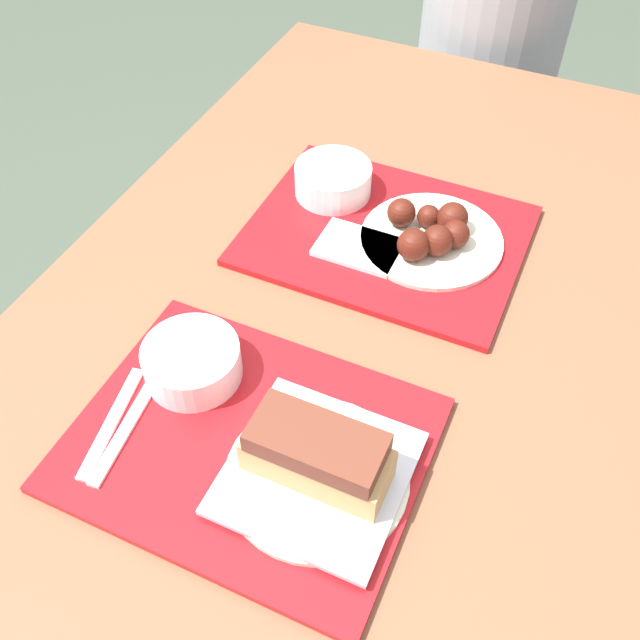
# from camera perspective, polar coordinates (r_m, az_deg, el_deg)

# --- Properties ---
(ground_plane) EXTENTS (12.00, 12.00, 0.00)m
(ground_plane) POSITION_cam_1_polar(r_m,az_deg,el_deg) (1.66, 0.64, -18.80)
(ground_plane) COLOR #424C3D
(picnic_table) EXTENTS (0.92, 1.70, 0.76)m
(picnic_table) POSITION_cam_1_polar(r_m,az_deg,el_deg) (1.08, 0.94, -4.75)
(picnic_table) COLOR brown
(picnic_table) RESTS_ON ground_plane
(picnic_bench_far) EXTENTS (0.88, 0.28, 0.45)m
(picnic_bench_far) POSITION_cam_1_polar(r_m,az_deg,el_deg) (2.04, 13.37, 12.68)
(picnic_bench_far) COLOR brown
(picnic_bench_far) RESTS_ON ground_plane
(tray_near) EXTENTS (0.43, 0.34, 0.01)m
(tray_near) POSITION_cam_1_polar(r_m,az_deg,el_deg) (0.90, -5.76, -9.84)
(tray_near) COLOR #B21419
(tray_near) RESTS_ON picnic_table
(tray_far) EXTENTS (0.43, 0.34, 0.01)m
(tray_far) POSITION_cam_1_polar(r_m,az_deg,el_deg) (1.16, 5.29, 6.76)
(tray_far) COLOR #B21419
(tray_far) RESTS_ON picnic_table
(bowl_coleslaw_near) EXTENTS (0.13, 0.13, 0.05)m
(bowl_coleslaw_near) POSITION_cam_1_polar(r_m,az_deg,el_deg) (0.95, -10.21, -3.21)
(bowl_coleslaw_near) COLOR white
(bowl_coleslaw_near) RESTS_ON tray_near
(brisket_sandwich_plate) EXTENTS (0.22, 0.22, 0.09)m
(brisket_sandwich_plate) POSITION_cam_1_polar(r_m,az_deg,el_deg) (0.84, -0.24, -11.39)
(brisket_sandwich_plate) COLOR beige
(brisket_sandwich_plate) RESTS_ON tray_near
(plastic_fork_near) EXTENTS (0.05, 0.17, 0.00)m
(plastic_fork_near) POSITION_cam_1_polar(r_m,az_deg,el_deg) (0.94, -16.32, -7.83)
(plastic_fork_near) COLOR white
(plastic_fork_near) RESTS_ON tray_near
(plastic_knife_near) EXTENTS (0.04, 0.17, 0.00)m
(plastic_knife_near) POSITION_cam_1_polar(r_m,az_deg,el_deg) (0.93, -15.24, -8.34)
(plastic_knife_near) COLOR white
(plastic_knife_near) RESTS_ON tray_near
(condiment_packet) EXTENTS (0.04, 0.03, 0.01)m
(condiment_packet) POSITION_cam_1_polar(r_m,az_deg,el_deg) (0.92, -2.13, -6.54)
(condiment_packet) COLOR teal
(condiment_packet) RESTS_ON tray_near
(bowl_coleslaw_far) EXTENTS (0.13, 0.13, 0.05)m
(bowl_coleslaw_far) POSITION_cam_1_polar(r_m,az_deg,el_deg) (1.21, 1.05, 11.26)
(bowl_coleslaw_far) COLOR white
(bowl_coleslaw_far) RESTS_ON tray_far
(wings_plate_far) EXTENTS (0.23, 0.23, 0.06)m
(wings_plate_far) POSITION_cam_1_polar(r_m,az_deg,el_deg) (1.13, 8.90, 6.87)
(wings_plate_far) COLOR beige
(wings_plate_far) RESTS_ON tray_far
(napkin_far) EXTENTS (0.13, 0.09, 0.01)m
(napkin_far) POSITION_cam_1_polar(r_m,az_deg,el_deg) (1.12, 3.11, 5.85)
(napkin_far) COLOR white
(napkin_far) RESTS_ON tray_far
(person_seated_across) EXTENTS (0.35, 0.35, 0.64)m
(person_seated_across) POSITION_cam_1_polar(r_m,az_deg,el_deg) (1.88, 13.63, 21.36)
(person_seated_across) COLOR #9E9EA3
(person_seated_across) RESTS_ON picnic_bench_far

